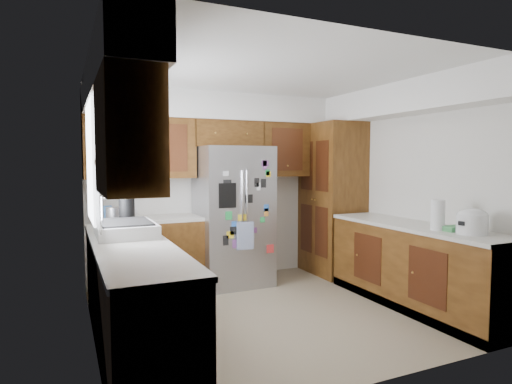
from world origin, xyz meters
TOP-DOWN VIEW (x-y plane):
  - floor at (0.00, 0.00)m, footprint 3.60×3.60m
  - room_shell at (-0.11, 0.36)m, footprint 3.64×3.24m
  - left_counter_run at (-1.36, 0.03)m, footprint 1.36×3.20m
  - right_counter_run at (1.50, -0.47)m, footprint 0.63×2.25m
  - pantry at (1.50, 1.15)m, footprint 0.60×0.90m
  - fridge at (-0.00, 1.20)m, footprint 0.90×0.79m
  - bridge_cabinet at (0.00, 1.43)m, footprint 0.96×0.34m
  - fridge_top_items at (0.08, 1.43)m, footprint 0.67×0.31m
  - sink_assembly at (-1.50, 0.10)m, footprint 0.52×0.70m
  - left_counter_clutter at (-1.44, 0.80)m, footprint 0.40×0.91m
  - rice_cooker at (1.50, -1.16)m, footprint 0.29×0.28m
  - paper_towel at (1.40, -0.85)m, footprint 0.13×0.13m

SIDE VIEW (x-z plane):
  - floor at x=0.00m, z-range 0.00..0.00m
  - right_counter_run at x=1.50m, z-range -0.04..0.88m
  - left_counter_run at x=-1.36m, z-range -0.03..0.89m
  - fridge at x=0.00m, z-range 0.00..1.80m
  - sink_assembly at x=-1.50m, z-range 0.80..1.17m
  - rice_cooker at x=1.50m, z-range 0.92..1.17m
  - left_counter_clutter at x=-1.44m, z-range 0.86..1.24m
  - paper_towel at x=1.40m, z-range 0.92..1.22m
  - pantry at x=1.50m, z-range 0.00..2.15m
  - room_shell at x=-0.11m, z-range 0.56..3.08m
  - bridge_cabinet at x=0.00m, z-range 1.80..2.15m
  - fridge_top_items at x=0.08m, z-range 2.15..2.40m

